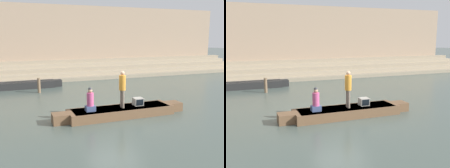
% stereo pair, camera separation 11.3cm
% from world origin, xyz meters
% --- Properties ---
extents(ground_plane, '(120.00, 120.00, 0.00)m').
position_xyz_m(ground_plane, '(0.00, 0.00, 0.00)').
color(ground_plane, '#47544C').
extents(ghat_steps, '(36.00, 3.67, 1.52)m').
position_xyz_m(ghat_steps, '(0.00, 12.00, 0.56)').
color(ghat_steps, gray).
rests_on(ghat_steps, ground).
extents(back_wall, '(34.20, 1.28, 6.56)m').
position_xyz_m(back_wall, '(0.00, 13.94, 3.25)').
color(back_wall, tan).
rests_on(back_wall, ground).
extents(rowboat_main, '(6.36, 1.38, 0.42)m').
position_xyz_m(rowboat_main, '(0.11, -0.57, 0.23)').
color(rowboat_main, brown).
rests_on(rowboat_main, ground).
extents(person_standing, '(0.30, 0.30, 1.70)m').
position_xyz_m(person_standing, '(0.14, -0.61, 1.42)').
color(person_standing, '#756656').
rests_on(person_standing, rowboat_main).
extents(person_rowing, '(0.42, 0.33, 1.07)m').
position_xyz_m(person_rowing, '(-1.41, -0.65, 0.86)').
color(person_rowing, '#3D4C75').
rests_on(person_rowing, rowboat_main).
extents(tv_set, '(0.45, 0.41, 0.36)m').
position_xyz_m(tv_set, '(1.00, -0.50, 0.60)').
color(tv_set, '#9E998E').
rests_on(tv_set, rowboat_main).
extents(moored_boat_shore, '(5.00, 1.11, 0.48)m').
position_xyz_m(moored_boat_shore, '(-3.58, 8.11, 0.25)').
color(moored_boat_shore, black).
rests_on(moored_boat_shore, ground).
extents(mooring_post, '(0.20, 0.20, 0.97)m').
position_xyz_m(mooring_post, '(-2.91, 6.18, 0.49)').
color(mooring_post, brown).
rests_on(mooring_post, ground).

